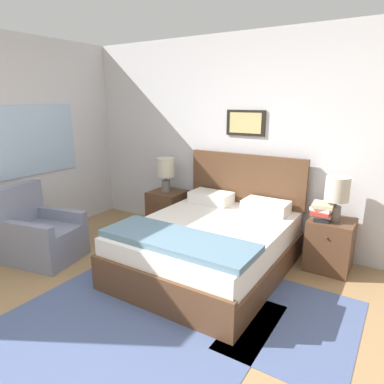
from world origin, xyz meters
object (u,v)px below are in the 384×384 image
(nightstand_by_door, at_px, (330,244))
(table_lamp_by_door, at_px, (337,192))
(armchair, at_px, (40,236))
(table_lamp_near_window, at_px, (166,170))
(bed, at_px, (210,243))
(nightstand_near_window, at_px, (168,211))

(nightstand_by_door, xyz_separation_m, table_lamp_by_door, (0.02, -0.01, 0.60))
(armchair, height_order, table_lamp_by_door, table_lamp_by_door)
(table_lamp_by_door, bearing_deg, table_lamp_near_window, 180.00)
(nightstand_by_door, height_order, table_lamp_by_door, table_lamp_by_door)
(bed, relative_size, nightstand_near_window, 3.39)
(armchair, bearing_deg, bed, 103.37)
(armchair, height_order, nightstand_near_window, armchair)
(armchair, height_order, table_lamp_near_window, table_lamp_near_window)
(nightstand_near_window, bearing_deg, table_lamp_by_door, -0.27)
(armchair, xyz_separation_m, nightstand_near_window, (0.69, 1.55, -0.00))
(bed, relative_size, table_lamp_by_door, 4.02)
(armchair, relative_size, table_lamp_by_door, 1.86)
(armchair, relative_size, nightstand_by_door, 1.57)
(nightstand_near_window, height_order, table_lamp_near_window, table_lamp_near_window)
(bed, height_order, armchair, bed)
(bed, distance_m, table_lamp_by_door, 1.44)
(armchair, relative_size, nightstand_near_window, 1.57)
(armchair, xyz_separation_m, table_lamp_by_door, (2.91, 1.54, 0.60))
(table_lamp_by_door, bearing_deg, armchair, -152.14)
(table_lamp_by_door, bearing_deg, nightstand_near_window, 179.73)
(nightstand_near_window, distance_m, table_lamp_by_door, 2.29)
(nightstand_by_door, relative_size, table_lamp_near_window, 1.18)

